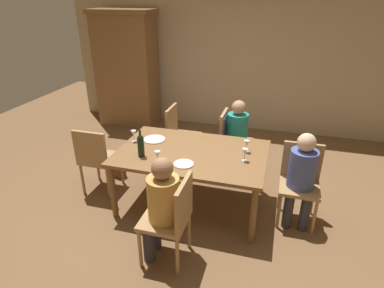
% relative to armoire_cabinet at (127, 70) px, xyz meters
% --- Properties ---
extents(ground_plane, '(10.00, 10.00, 0.00)m').
position_rel_armoire_cabinet_xyz_m(ground_plane, '(1.98, -2.33, -1.10)').
color(ground_plane, brown).
extents(rear_room_partition, '(6.40, 0.12, 2.70)m').
position_rel_armoire_cabinet_xyz_m(rear_room_partition, '(1.98, 0.45, 0.25)').
color(rear_room_partition, tan).
rests_on(rear_room_partition, ground_plane).
extents(armoire_cabinet, '(1.18, 0.62, 2.18)m').
position_rel_armoire_cabinet_xyz_m(armoire_cabinet, '(0.00, 0.00, 0.00)').
color(armoire_cabinet, brown).
rests_on(armoire_cabinet, ground_plane).
extents(dining_table, '(1.76, 1.17, 0.73)m').
position_rel_armoire_cabinet_xyz_m(dining_table, '(1.98, -2.33, -0.43)').
color(dining_table, brown).
rests_on(dining_table, ground_plane).
extents(chair_far_right, '(0.46, 0.44, 0.92)m').
position_rel_armoire_cabinet_xyz_m(chair_far_right, '(2.25, -1.37, -0.50)').
color(chair_far_right, '#A87F51').
rests_on(chair_far_right, ground_plane).
extents(chair_near, '(0.44, 0.44, 0.92)m').
position_rel_armoire_cabinet_xyz_m(chair_near, '(2.07, -3.30, -0.56)').
color(chair_near, '#A87F51').
rests_on(chair_near, ground_plane).
extents(chair_right_end, '(0.44, 0.44, 0.92)m').
position_rel_armoire_cabinet_xyz_m(chair_right_end, '(3.24, -2.25, -0.56)').
color(chair_right_end, '#A87F51').
rests_on(chair_right_end, ground_plane).
extents(chair_far_left, '(0.44, 0.44, 0.92)m').
position_rel_armoire_cabinet_xyz_m(chair_far_left, '(1.50, -1.37, -0.56)').
color(chair_far_left, '#A87F51').
rests_on(chair_far_left, ground_plane).
extents(chair_left_end, '(0.44, 0.44, 0.92)m').
position_rel_armoire_cabinet_xyz_m(chair_left_end, '(0.72, -2.42, -0.56)').
color(chair_left_end, '#A87F51').
rests_on(chair_left_end, ground_plane).
extents(person_woman_host, '(0.34, 0.29, 1.11)m').
position_rel_armoire_cabinet_xyz_m(person_woman_host, '(2.40, -1.37, -0.45)').
color(person_woman_host, '#33333D').
rests_on(person_woman_host, ground_plane).
extents(person_man_bearded, '(0.35, 0.31, 1.13)m').
position_rel_armoire_cabinet_xyz_m(person_man_bearded, '(1.96, -3.30, -0.44)').
color(person_man_bearded, '#33333D').
rests_on(person_man_bearded, ground_plane).
extents(person_man_guest, '(0.30, 0.34, 1.12)m').
position_rel_armoire_cabinet_xyz_m(person_man_guest, '(3.24, -2.36, -0.45)').
color(person_man_guest, '#33333D').
rests_on(person_man_guest, ground_plane).
extents(wine_bottle_tall_green, '(0.08, 0.08, 0.33)m').
position_rel_armoire_cabinet_xyz_m(wine_bottle_tall_green, '(1.45, -2.61, -0.22)').
color(wine_bottle_tall_green, black).
rests_on(wine_bottle_tall_green, dining_table).
extents(wine_glass_near_left, '(0.07, 0.07, 0.15)m').
position_rel_armoire_cabinet_xyz_m(wine_glass_near_left, '(1.70, -2.71, -0.26)').
color(wine_glass_near_left, silver).
rests_on(wine_glass_near_left, dining_table).
extents(wine_glass_centre, '(0.07, 0.07, 0.15)m').
position_rel_armoire_cabinet_xyz_m(wine_glass_centre, '(2.61, -2.39, -0.26)').
color(wine_glass_centre, silver).
rests_on(wine_glass_centre, dining_table).
extents(wine_glass_near_right, '(0.07, 0.07, 0.15)m').
position_rel_armoire_cabinet_xyz_m(wine_glass_near_right, '(2.60, -2.16, -0.26)').
color(wine_glass_near_right, silver).
rests_on(wine_glass_near_right, dining_table).
extents(wine_glass_far, '(0.07, 0.07, 0.15)m').
position_rel_armoire_cabinet_xyz_m(wine_glass_far, '(1.19, -2.26, -0.26)').
color(wine_glass_far, silver).
rests_on(wine_glass_far, dining_table).
extents(dinner_plate_host, '(0.22, 0.22, 0.01)m').
position_rel_armoire_cabinet_xyz_m(dinner_plate_host, '(1.98, -2.67, -0.36)').
color(dinner_plate_host, white).
rests_on(dinner_plate_host, dining_table).
extents(dinner_plate_guest_left, '(0.28, 0.28, 0.01)m').
position_rel_armoire_cabinet_xyz_m(dinner_plate_guest_left, '(1.42, -2.14, -0.36)').
color(dinner_plate_guest_left, white).
rests_on(dinner_plate_guest_left, dining_table).
extents(handbag, '(0.30, 0.19, 0.22)m').
position_rel_armoire_cabinet_xyz_m(handbag, '(0.72, -1.98, -0.99)').
color(handbag, brown).
rests_on(handbag, ground_plane).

